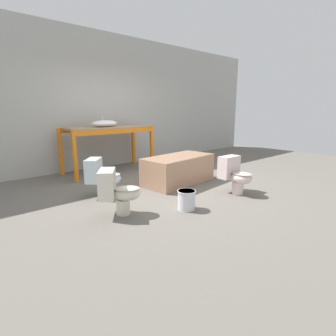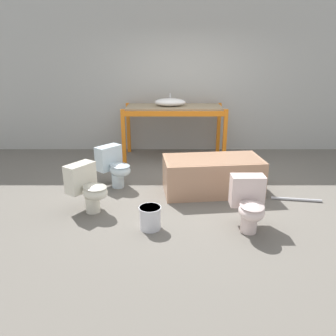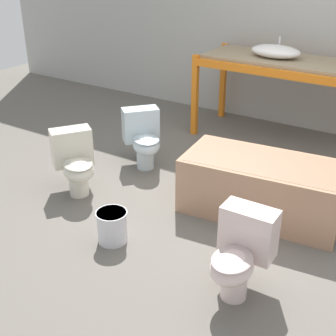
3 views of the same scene
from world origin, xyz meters
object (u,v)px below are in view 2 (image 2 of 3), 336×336
(sink_basin, at_px, (170,102))
(toilet_near, at_px, (249,202))
(toilet_far, at_px, (114,165))
(bucket_white, at_px, (150,217))
(bathtub_main, at_px, (212,173))
(toilet_extra, at_px, (87,186))

(sink_basin, height_order, toilet_near, sink_basin)
(toilet_near, bearing_deg, sink_basin, 107.19)
(toilet_far, xyz_separation_m, bucket_white, (0.63, -1.35, -0.20))
(toilet_near, distance_m, bucket_white, 1.18)
(bathtub_main, bearing_deg, toilet_extra, -166.40)
(toilet_extra, bearing_deg, toilet_far, 21.21)
(toilet_near, xyz_separation_m, toilet_far, (-1.79, 1.35, 0.00))
(bucket_white, bearing_deg, toilet_near, 0.03)
(sink_basin, distance_m, toilet_far, 1.90)
(toilet_extra, bearing_deg, sink_basin, 10.29)
(sink_basin, relative_size, bathtub_main, 0.40)
(sink_basin, relative_size, toilet_extra, 0.93)
(bathtub_main, height_order, toilet_far, toilet_far)
(bathtub_main, xyz_separation_m, toilet_near, (0.28, -1.10, 0.04))
(toilet_near, xyz_separation_m, bucket_white, (-1.16, -0.00, -0.20))
(bathtub_main, xyz_separation_m, bucket_white, (-0.88, -1.11, -0.16))
(toilet_far, bearing_deg, bucket_white, -113.60)
(toilet_near, height_order, toilet_extra, same)
(toilet_near, distance_m, toilet_far, 2.24)
(toilet_near, distance_m, toilet_extra, 2.06)
(toilet_extra, bearing_deg, bathtub_main, -35.04)
(bathtub_main, height_order, toilet_near, toilet_near)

